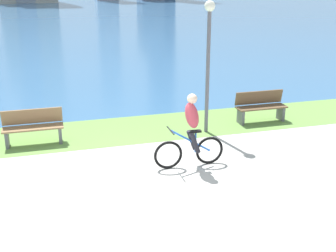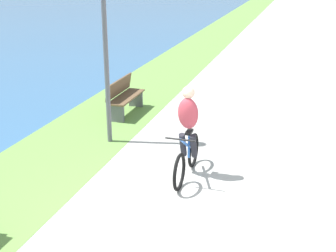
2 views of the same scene
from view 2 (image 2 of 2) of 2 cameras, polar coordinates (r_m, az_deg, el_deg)
name	(u,v)px [view 2 (image 2 of 2)]	position (r m, az deg, el deg)	size (l,w,h in m)	color
ground_plane	(194,223)	(6.95, 3.30, -12.10)	(300.00, 300.00, 0.00)	#B2AFA8
grass_strip_bayside	(7,192)	(8.24, -19.63, -7.81)	(120.00, 2.29, 0.01)	#6B9947
cyclist_lead	(188,133)	(7.97, 2.48, -0.93)	(1.63, 0.52, 1.70)	black
bench_near_path	(124,97)	(11.54, -5.54, 3.70)	(1.50, 0.47, 0.90)	brown
lamppost_tall	(105,33)	(9.31, -7.97, 11.51)	(0.28, 0.28, 3.51)	#595960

